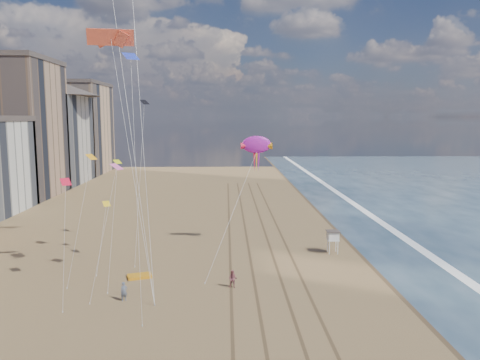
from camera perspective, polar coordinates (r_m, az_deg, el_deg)
name	(u,v)px	position (r m, az deg, el deg)	size (l,w,h in m)	color
wet_sand	(364,230)	(72.71, 14.91, -5.89)	(260.00, 260.00, 0.00)	#42301E
foam	(392,230)	(74.01, 18.04, -5.77)	(260.00, 260.00, 0.00)	white
tracks	(259,249)	(60.21, 2.37, -8.46)	(7.68, 120.00, 0.01)	brown
buildings	(1,133)	(103.22, -27.11, 5.08)	(34.72, 131.35, 29.00)	#C6B284
lifeguard_stand	(333,236)	(59.23, 11.26, -6.71)	(1.56, 1.56, 2.82)	white
grounded_kite	(140,276)	(51.30, -12.14, -11.38)	(2.45, 1.56, 0.28)	orange
show_kite	(256,145)	(59.45, 2.02, 4.29)	(5.08, 7.32, 19.44)	#B31BA9
kite_flyer_a	(124,291)	(45.31, -13.96, -13.04)	(0.65, 0.42, 1.77)	slate
kite_flyer_b	(233,279)	(47.14, -0.88, -11.97)	(0.87, 0.68, 1.79)	#88454D
small_kites	(113,137)	(52.22, -15.24, 5.12)	(9.14, 16.43, 16.30)	#2338BD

